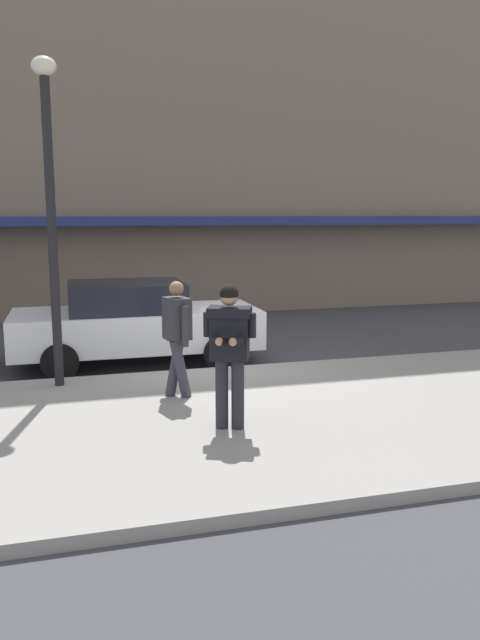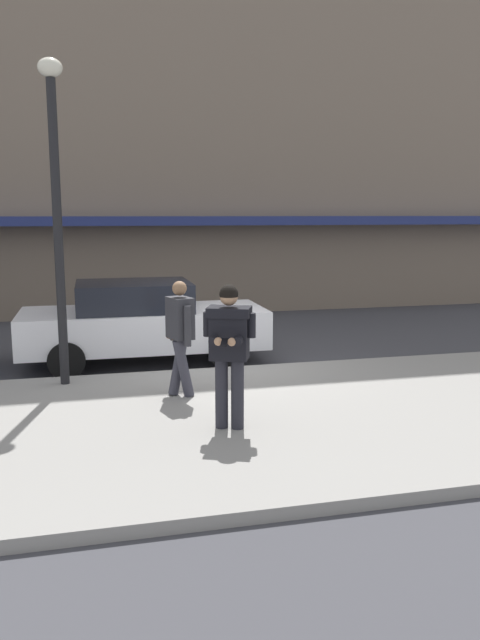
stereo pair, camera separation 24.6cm
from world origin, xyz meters
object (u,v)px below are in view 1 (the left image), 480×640
at_px(man_texting_on_phone, 230,341).
at_px(street_lamp_post, 50,189).
at_px(parked_sedan_mid, 135,322).
at_px(pedestrian_with_bag, 177,331).

relative_size(man_texting_on_phone, street_lamp_post, 0.37).
relative_size(parked_sedan_mid, pedestrian_with_bag, 2.65).
xyz_separation_m(parked_sedan_mid, man_texting_on_phone, (0.69, -4.34, 0.46)).
height_order(pedestrian_with_bag, street_lamp_post, street_lamp_post).
distance_m(parked_sedan_mid, street_lamp_post, 3.20).
bearing_deg(parked_sedan_mid, man_texting_on_phone, -80.96).
bearing_deg(man_texting_on_phone, parked_sedan_mid, 99.04).
xyz_separation_m(parked_sedan_mid, pedestrian_with_bag, (0.31, -2.77, 0.32)).
distance_m(parked_sedan_mid, man_texting_on_phone, 4.42).
distance_m(pedestrian_with_bag, street_lamp_post, 2.85).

